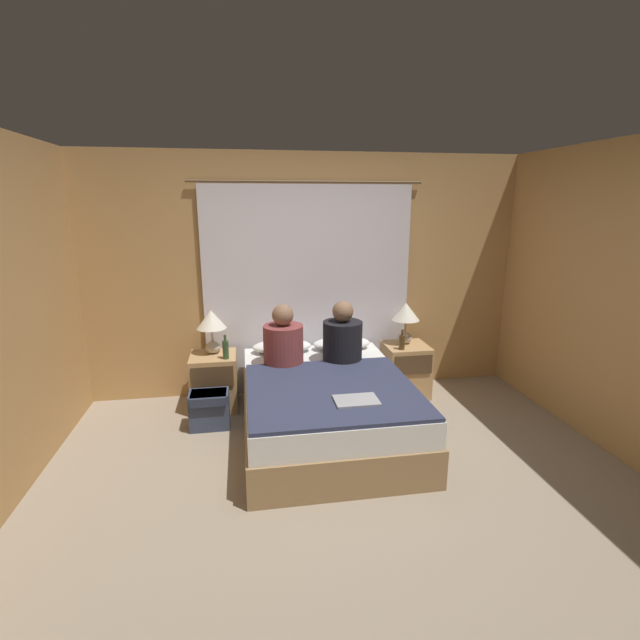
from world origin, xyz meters
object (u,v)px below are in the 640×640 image
laptop_on_bed (356,401)px  backpack_on_floor (209,407)px  nightstand_left (214,381)px  pillow_left (282,346)px  nightstand_right (405,370)px  beer_bottle_on_right_stand (402,342)px  pillow_right (342,343)px  lamp_right (406,316)px  lamp_left (211,324)px  beer_bottle_on_left_stand (226,349)px  person_left_in_bed (283,341)px  person_right_in_bed (343,338)px  bed (325,407)px

laptop_on_bed → backpack_on_floor: (-1.15, 0.87, -0.37)m
nightstand_left → pillow_left: size_ratio=0.92×
nightstand_right → pillow_left: 1.34m
nightstand_right → beer_bottle_on_right_stand: bearing=-127.8°
nightstand_left → beer_bottle_on_right_stand: (1.89, -0.13, 0.35)m
nightstand_left → backpack_on_floor: bearing=-93.6°
pillow_right → beer_bottle_on_right_stand: size_ratio=2.87×
lamp_right → pillow_right: bearing=-179.3°
nightstand_left → nightstand_right: (1.99, 0.00, 0.00)m
lamp_left → lamp_right: bearing=0.0°
beer_bottle_on_left_stand → backpack_on_floor: 0.57m
person_left_in_bed → person_right_in_bed: (0.56, 0.00, 0.01)m
bed → beer_bottle_on_left_stand: bearing=145.1°
person_left_in_bed → laptop_on_bed: size_ratio=1.76×
beer_bottle_on_right_stand → nightstand_right: bearing=52.2°
pillow_right → lamp_left: bearing=179.6°
pillow_left → backpack_on_floor: size_ratio=1.69×
nightstand_left → beer_bottle_on_left_stand: size_ratio=2.30×
bed → lamp_right: (1.00, 0.80, 0.59)m
person_right_in_bed → beer_bottle_on_left_stand: person_right_in_bed is taller
nightstand_left → beer_bottle_on_left_stand: 0.41m
nightstand_left → person_right_in_bed: bearing=-14.1°
pillow_left → backpack_on_floor: pillow_left is taller
bed → pillow_left: pillow_left is taller
pillow_left → bed: bearing=-68.5°
nightstand_left → beer_bottle_on_left_stand: (0.13, -0.13, 0.37)m
lamp_left → pillow_right: (1.31, -0.01, -0.27)m
pillow_left → pillow_right: 0.62m
lamp_right → laptop_on_bed: (-0.86, -1.37, -0.29)m
pillow_right → person_right_in_bed: 0.41m
lamp_right → beer_bottle_on_left_stand: size_ratio=1.84×
nightstand_right → person_left_in_bed: size_ratio=0.95×
bed → nightstand_right: 1.23m
lamp_left → laptop_on_bed: 1.80m
nightstand_left → pillow_right: size_ratio=0.92×
backpack_on_floor → person_left_in_bed: bearing=9.8°
nightstand_right → pillow_left: (-1.31, 0.06, 0.31)m
person_left_in_bed → nightstand_left: bearing=155.2°
nightstand_right → pillow_left: bearing=177.4°
backpack_on_floor → beer_bottle_on_right_stand: bearing=9.0°
nightstand_left → pillow_right: (1.31, 0.06, 0.31)m
nightstand_left → pillow_left: (0.68, 0.06, 0.31)m
bed → person_right_in_bed: 0.69m
lamp_left → lamp_right: 1.99m
beer_bottle_on_left_stand → laptop_on_bed: beer_bottle_on_left_stand is taller
pillow_right → person_left_in_bed: 0.76m
nightstand_right → pillow_right: 0.75m
pillow_left → backpack_on_floor: bearing=-145.4°
nightstand_right → lamp_right: (-0.00, 0.07, 0.58)m
beer_bottle_on_right_stand → laptop_on_bed: bearing=-123.1°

